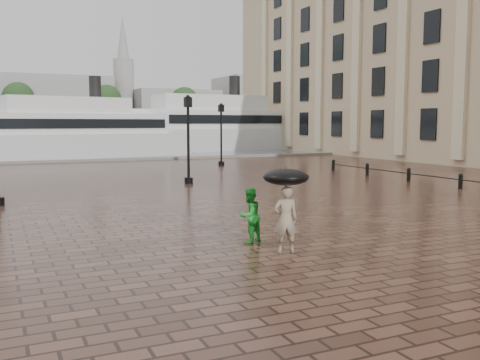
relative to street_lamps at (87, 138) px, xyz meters
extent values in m
plane|color=#341F17|center=(1.50, -17.50, -2.33)|extent=(300.00, 300.00, 0.00)
plane|color=#485257|center=(1.50, 74.50, -2.33)|extent=(240.00, 240.00, 0.00)
cube|color=slate|center=(1.50, 14.50, -2.33)|extent=(80.00, 0.60, 0.30)
cube|color=#4C4C47|center=(1.50, 142.50, -1.33)|extent=(300.00, 60.00, 2.00)
cube|color=gray|center=(11.50, 132.50, 6.67)|extent=(30.00, 22.00, 14.00)
cube|color=gray|center=(46.50, 132.50, 5.17)|extent=(25.00, 22.00, 11.00)
cube|color=gray|center=(81.50, 132.50, 7.67)|extent=(35.00, 22.00, 16.00)
cylinder|color=gray|center=(31.50, 132.50, 9.67)|extent=(6.00, 6.00, 20.00)
cone|color=gray|center=(31.50, 132.50, 23.67)|extent=(5.00, 5.00, 18.00)
cylinder|color=#2D2119|center=(1.50, 120.50, 1.67)|extent=(1.00, 1.00, 8.00)
sphere|color=#1F3618|center=(1.50, 120.50, 7.17)|extent=(8.00, 8.00, 8.00)
cylinder|color=#2D2119|center=(24.00, 120.50, 1.67)|extent=(1.00, 1.00, 8.00)
sphere|color=#1F3618|center=(24.00, 120.50, 7.17)|extent=(8.00, 8.00, 8.00)
cylinder|color=#2D2119|center=(46.50, 120.50, 1.67)|extent=(1.00, 1.00, 8.00)
sphere|color=#1F3618|center=(46.50, 120.50, 7.17)|extent=(8.00, 8.00, 8.00)
cylinder|color=#2D2119|center=(69.00, 120.50, 1.67)|extent=(1.00, 1.00, 8.00)
sphere|color=#1F3618|center=(69.00, 120.50, 7.17)|extent=(8.00, 8.00, 8.00)
cylinder|color=#2D2119|center=(91.50, 120.50, 1.67)|extent=(1.00, 1.00, 8.00)
sphere|color=#1F3618|center=(91.50, 120.50, 7.17)|extent=(8.00, 8.00, 8.00)
cylinder|color=black|center=(15.50, -11.00, -2.03)|extent=(0.20, 0.20, 0.60)
sphere|color=black|center=(15.50, -11.00, -1.71)|extent=(0.22, 0.22, 0.22)
cylinder|color=black|center=(15.50, -7.50, -2.03)|extent=(0.20, 0.20, 0.60)
sphere|color=black|center=(15.50, -7.50, -1.71)|extent=(0.22, 0.22, 0.22)
cylinder|color=black|center=(15.50, -4.00, -2.03)|extent=(0.20, 0.20, 0.60)
sphere|color=black|center=(15.50, -4.00, -1.71)|extent=(0.22, 0.22, 0.22)
cylinder|color=black|center=(15.50, -0.50, -2.03)|extent=(0.20, 0.20, 0.60)
sphere|color=black|center=(15.50, -0.50, -1.71)|extent=(0.22, 0.22, 0.22)
cylinder|color=black|center=(4.50, -3.50, -2.18)|extent=(0.44, 0.44, 0.30)
cylinder|color=black|center=(4.50, -3.50, -0.33)|extent=(0.14, 0.14, 4.00)
cube|color=black|center=(4.50, -3.50, 1.82)|extent=(0.35, 0.35, 0.50)
sphere|color=beige|center=(4.50, -3.50, 1.82)|extent=(0.28, 0.28, 0.28)
cylinder|color=black|center=(10.50, 6.50, -2.18)|extent=(0.44, 0.44, 0.30)
cylinder|color=black|center=(10.50, 6.50, -0.33)|extent=(0.14, 0.14, 4.00)
cube|color=black|center=(10.50, 6.50, 1.82)|extent=(0.35, 0.35, 0.50)
sphere|color=beige|center=(10.50, 6.50, 1.82)|extent=(0.28, 0.28, 0.28)
imported|color=gray|center=(1.75, -18.48, -1.52)|extent=(0.68, 0.55, 1.62)
imported|color=green|center=(1.40, -17.19, -1.61)|extent=(0.86, 0.78, 1.43)
cube|color=silver|center=(1.38, 20.24, -1.25)|extent=(22.94, 9.36, 2.14)
cube|color=silver|center=(1.38, 20.24, 0.71)|extent=(18.41, 7.84, 1.79)
cube|color=silver|center=(1.38, 20.24, 2.32)|extent=(11.29, 6.00, 1.43)
cylinder|color=black|center=(4.01, 20.73, 3.93)|extent=(1.07, 1.07, 2.14)
cube|color=black|center=(1.81, 17.91, 0.71)|extent=(16.70, 3.21, 0.80)
cube|color=black|center=(0.95, 22.56, 0.71)|extent=(16.70, 3.21, 0.80)
cube|color=silver|center=(17.62, 26.72, -1.10)|extent=(25.95, 7.71, 2.46)
cube|color=silver|center=(17.62, 26.72, 1.16)|extent=(20.78, 6.58, 2.05)
cube|color=silver|center=(17.62, 26.72, 3.00)|extent=(12.56, 5.46, 1.64)
cylinder|color=black|center=(20.69, 26.91, 4.85)|extent=(1.23, 1.23, 2.46)
cube|color=black|center=(17.79, 24.01, 1.16)|extent=(19.44, 1.29, 0.92)
cube|color=black|center=(17.46, 29.43, 1.16)|extent=(19.44, 1.29, 0.92)
cylinder|color=black|center=(1.75, -18.48, -0.95)|extent=(0.02, 0.02, 0.95)
ellipsoid|color=black|center=(1.75, -18.48, -0.50)|extent=(1.10, 1.10, 0.39)
camera|label=1|loc=(-4.52, -29.52, 0.79)|focal=40.00mm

